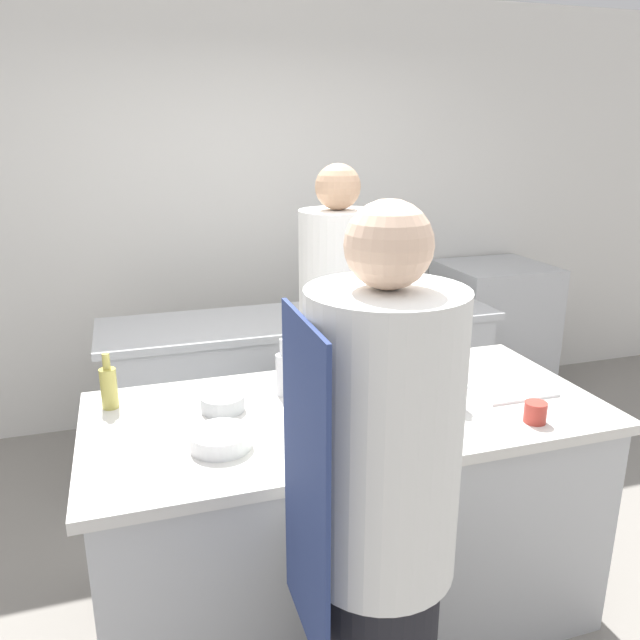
# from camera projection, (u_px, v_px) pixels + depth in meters

# --- Properties ---
(ground_plane) EXTENTS (16.00, 16.00, 0.00)m
(ground_plane) POSITION_uv_depth(u_px,v_px,m) (345.00, 605.00, 2.66)
(ground_plane) COLOR gray
(wall_back) EXTENTS (8.00, 0.06, 2.80)m
(wall_back) POSITION_uv_depth(u_px,v_px,m) (240.00, 214.00, 4.19)
(wall_back) COLOR silver
(wall_back) RESTS_ON ground_plane
(prep_counter) EXTENTS (1.96, 0.92, 0.92)m
(prep_counter) POSITION_uv_depth(u_px,v_px,m) (346.00, 511.00, 2.52)
(prep_counter) COLOR #B7BABC
(prep_counter) RESTS_ON ground_plane
(pass_counter) EXTENTS (2.27, 0.62, 0.92)m
(pass_counter) POSITION_uv_depth(u_px,v_px,m) (303.00, 390.00, 3.71)
(pass_counter) COLOR #B7BABC
(pass_counter) RESTS_ON ground_plane
(oven_range) EXTENTS (0.73, 0.67, 1.02)m
(oven_range) POSITION_uv_depth(u_px,v_px,m) (491.00, 332.00, 4.62)
(oven_range) COLOR #B7BABC
(oven_range) RESTS_ON ground_plane
(chef_at_prep_near) EXTENTS (0.41, 0.40, 1.80)m
(chef_at_prep_near) POSITION_uv_depth(u_px,v_px,m) (378.00, 541.00, 1.66)
(chef_at_prep_near) COLOR black
(chef_at_prep_near) RESTS_ON ground_plane
(chef_at_stove) EXTENTS (0.41, 0.40, 1.80)m
(chef_at_stove) POSITION_uv_depth(u_px,v_px,m) (337.00, 350.00, 3.08)
(chef_at_stove) COLOR black
(chef_at_stove) RESTS_ON ground_plane
(bottle_olive_oil) EXTENTS (0.07, 0.07, 0.30)m
(bottle_olive_oil) POSITION_uv_depth(u_px,v_px,m) (310.00, 426.00, 1.98)
(bottle_olive_oil) COLOR #19471E
(bottle_olive_oil) RESTS_ON prep_counter
(bottle_vinegar) EXTENTS (0.08, 0.08, 0.21)m
(bottle_vinegar) POSITION_uv_depth(u_px,v_px,m) (452.00, 385.00, 2.39)
(bottle_vinegar) COLOR #2D5175
(bottle_vinegar) RESTS_ON prep_counter
(bottle_wine) EXTENTS (0.06, 0.06, 0.24)m
(bottle_wine) POSITION_uv_depth(u_px,v_px,m) (283.00, 373.00, 2.48)
(bottle_wine) COLOR silver
(bottle_wine) RESTS_ON prep_counter
(bottle_cooking_oil) EXTENTS (0.06, 0.06, 0.22)m
(bottle_cooking_oil) POSITION_uv_depth(u_px,v_px,m) (109.00, 387.00, 2.37)
(bottle_cooking_oil) COLOR #B2A84C
(bottle_cooking_oil) RESTS_ON prep_counter
(bowl_mixing_large) EXTENTS (0.26, 0.26, 0.06)m
(bowl_mixing_large) POSITION_uv_depth(u_px,v_px,m) (348.00, 383.00, 2.54)
(bowl_mixing_large) COLOR navy
(bowl_mixing_large) RESTS_ON prep_counter
(bowl_prep_small) EXTENTS (0.17, 0.17, 0.06)m
(bowl_prep_small) POSITION_uv_depth(u_px,v_px,m) (223.00, 403.00, 2.36)
(bowl_prep_small) COLOR #B7BABC
(bowl_prep_small) RESTS_ON prep_counter
(bowl_ceramic_blue) EXTENTS (0.21, 0.21, 0.06)m
(bowl_ceramic_blue) POSITION_uv_depth(u_px,v_px,m) (221.00, 439.00, 2.08)
(bowl_ceramic_blue) COLOR white
(bowl_ceramic_blue) RESTS_ON prep_counter
(bowl_wooden_salad) EXTENTS (0.22, 0.22, 0.08)m
(bowl_wooden_salad) POSITION_uv_depth(u_px,v_px,m) (418.00, 372.00, 2.63)
(bowl_wooden_salad) COLOR navy
(bowl_wooden_salad) RESTS_ON prep_counter
(cup) EXTENTS (0.08, 0.08, 0.08)m
(cup) POSITION_uv_depth(u_px,v_px,m) (535.00, 412.00, 2.26)
(cup) COLOR #B2382D
(cup) RESTS_ON prep_counter
(cutting_board) EXTENTS (0.31, 0.20, 0.01)m
(cutting_board) POSITION_uv_depth(u_px,v_px,m) (512.00, 390.00, 2.53)
(cutting_board) COLOR white
(cutting_board) RESTS_ON prep_counter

